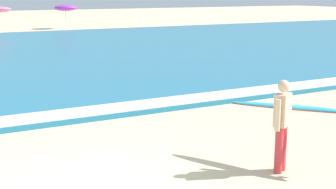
% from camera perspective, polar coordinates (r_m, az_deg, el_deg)
% --- Properties ---
extents(ground_plane, '(160.00, 160.00, 0.00)m').
position_cam_1_polar(ground_plane, '(8.48, -9.38, -10.93)').
color(ground_plane, beige).
extents(surf_foam, '(120.00, 1.09, 0.01)m').
position_cam_1_polar(surf_foam, '(12.73, -16.45, -2.75)').
color(surf_foam, white).
rests_on(surf_foam, sea).
extents(surfer_with_board, '(1.47, 2.43, 1.73)m').
position_cam_1_polar(surfer_with_board, '(9.28, 13.74, -2.41)').
color(surfer_with_board, red).
rests_on(surfer_with_board, ground).
extents(beach_umbrella_4, '(1.96, 1.98, 2.16)m').
position_cam_1_polar(beach_umbrella_4, '(44.71, -11.95, 9.92)').
color(beach_umbrella_4, beige).
rests_on(beach_umbrella_4, ground).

